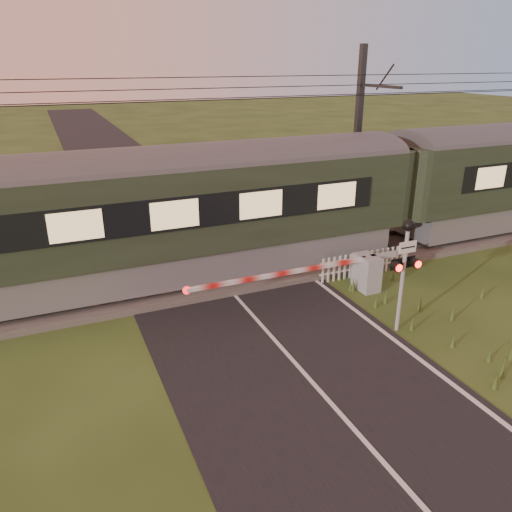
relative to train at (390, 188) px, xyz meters
name	(u,v)px	position (x,y,z in m)	size (l,w,h in m)	color
ground	(316,387)	(-6.66, -6.50, -2.25)	(160.00, 160.00, 0.00)	#293D17
road	(322,393)	(-6.64, -6.73, -2.24)	(6.00, 140.00, 0.03)	black
track_bed	(217,273)	(-6.66, 0.00, -2.19)	(140.00, 3.40, 0.39)	#47423D
overhead_wires	(211,91)	(-6.66, 0.00, 3.47)	(120.00, 0.62, 0.62)	black
train	(390,188)	(0.00, 0.00, 0.00)	(42.27, 2.91, 3.94)	gray
boom_gate	(358,272)	(-3.11, -2.78, -1.64)	(6.71, 0.84, 1.12)	gray
crossing_signal	(405,256)	(-3.51, -5.19, -0.19)	(0.76, 0.34, 3.00)	gray
picket_fence	(366,263)	(-2.18, -1.89, -1.83)	(3.44, 0.07, 0.83)	silver
catenary_mast	(358,139)	(0.01, 2.23, 1.44)	(0.22, 2.46, 7.10)	#2D2D30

